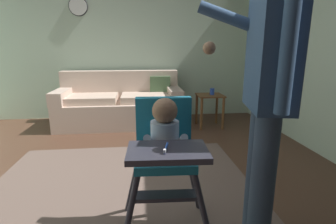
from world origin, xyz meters
The scene contains 9 objects.
ground centered at (0.00, 0.00, -0.05)m, with size 6.30×6.66×0.10m, color #503325.
wall_far centered at (0.00, 2.56, 1.35)m, with size 5.50×0.06×2.71m, color #B3CAB2.
area_rug centered at (0.07, -0.21, 0.00)m, with size 2.37×2.33×0.01m, color brown.
couch centered at (-0.06, 2.04, 0.33)m, with size 1.97×0.86×0.86m.
high_chair centered at (0.40, -0.66, 0.65)m, with size 0.64×0.75×0.94m.
adult_standing centered at (0.97, -0.78, 0.97)m, with size 0.51×0.57×1.70m.
side_table centered at (1.35, 1.72, 0.38)m, with size 0.40×0.40×0.52m.
sippy_cup centered at (1.38, 1.72, 0.57)m, with size 0.07×0.07×0.10m, color #284CB7.
wall_clock centered at (-0.72, 2.52, 1.90)m, with size 0.31×0.04×0.31m.
Camera 1 is at (0.26, -2.13, 1.21)m, focal length 27.28 mm.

